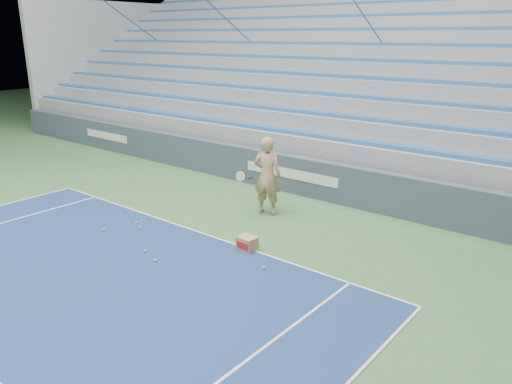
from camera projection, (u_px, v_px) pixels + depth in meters
sponsor_barrier at (293, 174)px, 14.64m from camera, size 30.00×0.32×1.10m
bleachers at (384, 95)px, 18.33m from camera, size 31.00×9.15×7.30m
tennis_player at (267, 176)px, 12.75m from camera, size 1.03×0.95×2.04m
ball_box at (247, 243)px, 10.80m from camera, size 0.43×0.34×0.31m
tennis_ball_0 at (155, 260)px, 10.25m from camera, size 0.07×0.07×0.07m
tennis_ball_1 at (136, 223)px, 12.29m from camera, size 0.07×0.07×0.07m
tennis_ball_2 at (244, 242)px, 11.15m from camera, size 0.07×0.07×0.07m
tennis_ball_3 at (146, 251)px, 10.69m from camera, size 0.07×0.07×0.07m
tennis_ball_4 at (140, 228)px, 12.00m from camera, size 0.07×0.07×0.07m
tennis_ball_5 at (104, 230)px, 11.86m from camera, size 0.07×0.07×0.07m
tennis_ball_6 at (264, 268)px, 9.93m from camera, size 0.07×0.07×0.07m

